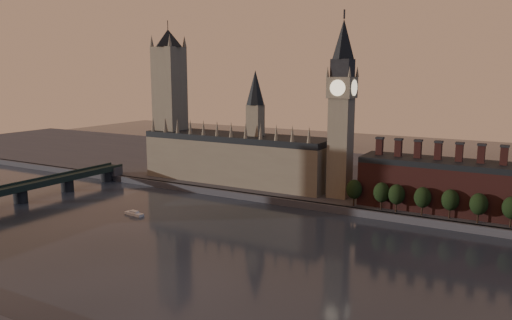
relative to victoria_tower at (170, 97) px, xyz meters
The scene contains 14 objects.
ground 176.40m from the victoria_tower, 43.78° to the right, with size 900.00×900.00×0.00m, color black.
north_bank 147.08m from the victoria_tower, 27.72° to the left, with size 900.00×182.00×4.00m.
palace_of_westminster 67.03m from the victoria_tower, ahead, with size 130.00×30.30×74.00m.
victoria_tower is the anchor object (origin of this frame).
big_ben 130.12m from the victoria_tower, ahead, with size 15.00×15.00×107.00m.
chimney_block 204.27m from the victoria_tower, ahead, with size 110.00×25.00×37.00m.
embankment_tree_0 153.05m from the victoria_tower, ahead, with size 8.60×8.60×14.88m.
embankment_tree_1 167.28m from the victoria_tower, ahead, with size 8.60×8.60×14.88m.
embankment_tree_2 175.06m from the victoria_tower, ahead, with size 8.60×8.60×14.88m.
embankment_tree_3 187.74m from the victoria_tower, ahead, with size 8.60×8.60×14.88m.
embankment_tree_4 200.28m from the victoria_tower, ahead, with size 8.60×8.60×14.88m.
embankment_tree_5 213.34m from the victoria_tower, ahead, with size 8.60×8.60×14.88m.
embankment_tree_6 227.20m from the victoria_tower, ahead, with size 8.60×8.60×14.88m.
river_boat 110.76m from the victoria_tower, 63.31° to the right, with size 12.55×4.94×2.44m.
Camera 1 is at (109.81, -163.53, 76.51)m, focal length 35.00 mm.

